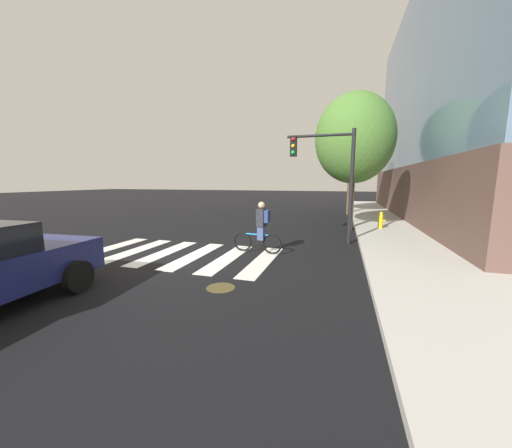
{
  "coord_description": "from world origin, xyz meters",
  "views": [
    {
      "loc": [
        4.83,
        -7.75,
        2.35
      ],
      "look_at": [
        2.06,
        1.32,
        0.89
      ],
      "focal_mm": 19.78,
      "sensor_mm": 36.0,
      "label": 1
    }
  ],
  "objects_px": {
    "fire_hydrant": "(381,220)",
    "street_tree_mid": "(351,143)",
    "street_tree_near": "(354,139)",
    "traffic_light_near": "(329,167)",
    "cyclist": "(261,228)",
    "manhole_cover": "(221,288)"
  },
  "relations": [
    {
      "from": "manhole_cover",
      "to": "street_tree_mid",
      "type": "bearing_deg",
      "value": 79.25
    },
    {
      "from": "fire_hydrant",
      "to": "street_tree_near",
      "type": "relative_size",
      "value": 0.12
    },
    {
      "from": "street_tree_mid",
      "to": "street_tree_near",
      "type": "bearing_deg",
      "value": -90.09
    },
    {
      "from": "cyclist",
      "to": "street_tree_near",
      "type": "xyz_separation_m",
      "value": [
        2.91,
        5.43,
        3.42
      ]
    },
    {
      "from": "cyclist",
      "to": "fire_hydrant",
      "type": "height_order",
      "value": "cyclist"
    },
    {
      "from": "fire_hydrant",
      "to": "street_tree_near",
      "type": "distance_m",
      "value": 3.97
    },
    {
      "from": "manhole_cover",
      "to": "fire_hydrant",
      "type": "relative_size",
      "value": 0.82
    },
    {
      "from": "cyclist",
      "to": "fire_hydrant",
      "type": "xyz_separation_m",
      "value": [
        4.27,
        5.52,
        -0.31
      ]
    },
    {
      "from": "fire_hydrant",
      "to": "street_tree_mid",
      "type": "xyz_separation_m",
      "value": [
        -1.34,
        6.69,
        4.38
      ]
    },
    {
      "from": "street_tree_near",
      "to": "traffic_light_near",
      "type": "bearing_deg",
      "value": -106.67
    },
    {
      "from": "traffic_light_near",
      "to": "street_tree_near",
      "type": "height_order",
      "value": "street_tree_near"
    },
    {
      "from": "manhole_cover",
      "to": "street_tree_near",
      "type": "height_order",
      "value": "street_tree_near"
    },
    {
      "from": "cyclist",
      "to": "manhole_cover",
      "type": "bearing_deg",
      "value": -90.0
    },
    {
      "from": "cyclist",
      "to": "street_tree_near",
      "type": "height_order",
      "value": "street_tree_near"
    },
    {
      "from": "cyclist",
      "to": "fire_hydrant",
      "type": "bearing_deg",
      "value": 52.32
    },
    {
      "from": "fire_hydrant",
      "to": "street_tree_near",
      "type": "height_order",
      "value": "street_tree_near"
    },
    {
      "from": "fire_hydrant",
      "to": "street_tree_near",
      "type": "xyz_separation_m",
      "value": [
        -1.35,
        -0.09,
        3.73
      ]
    },
    {
      "from": "manhole_cover",
      "to": "traffic_light_near",
      "type": "relative_size",
      "value": 0.15
    },
    {
      "from": "cyclist",
      "to": "traffic_light_near",
      "type": "xyz_separation_m",
      "value": [
        1.97,
        2.28,
        2.02
      ]
    },
    {
      "from": "traffic_light_near",
      "to": "street_tree_near",
      "type": "bearing_deg",
      "value": 73.33
    },
    {
      "from": "manhole_cover",
      "to": "street_tree_near",
      "type": "relative_size",
      "value": 0.1
    },
    {
      "from": "fire_hydrant",
      "to": "street_tree_mid",
      "type": "relative_size",
      "value": 0.11
    }
  ]
}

